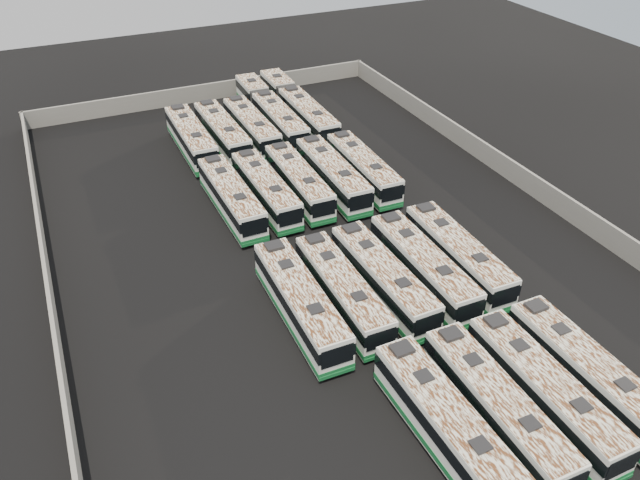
{
  "coord_description": "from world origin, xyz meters",
  "views": [
    {
      "loc": [
        -18.76,
        -40.9,
        31.15
      ],
      "look_at": [
        -0.96,
        -1.65,
        1.6
      ],
      "focal_mm": 35.0,
      "sensor_mm": 36.0,
      "label": 1
    }
  ],
  "objects_px": {
    "bus_front_far_right": "(586,372)",
    "bus_midfront_center": "(383,278)",
    "bus_midback_right": "(333,175)",
    "bus_back_center": "(252,127)",
    "bus_front_center": "(496,407)",
    "bus_midfront_right": "(423,267)",
    "bus_front_left": "(447,426)",
    "bus_midback_left": "(266,190)",
    "bus_midfront_far_right": "(458,255)",
    "bus_midfront_left": "(342,291)",
    "bus_back_far_right": "(297,106)",
    "bus_midfront_far_left": "(300,302)",
    "bus_front_right": "(544,391)",
    "bus_midback_center": "(299,182)",
    "bus_back_left": "(222,133)",
    "bus_back_right": "(270,111)",
    "bus_back_far_left": "(191,138)",
    "bus_midback_far_right": "(363,168)",
    "bus_midback_far_left": "(231,197)"
  },
  "relations": [
    {
      "from": "bus_midback_center",
      "to": "bus_back_left",
      "type": "relative_size",
      "value": 0.96
    },
    {
      "from": "bus_midfront_far_left",
      "to": "bus_midback_far_right",
      "type": "bearing_deg",
      "value": 50.78
    },
    {
      "from": "bus_midfront_far_left",
      "to": "bus_midfront_right",
      "type": "height_order",
      "value": "bus_midfront_far_left"
    },
    {
      "from": "bus_midfront_right",
      "to": "bus_midback_far_left",
      "type": "relative_size",
      "value": 1.01
    },
    {
      "from": "bus_front_right",
      "to": "bus_midfront_right",
      "type": "xyz_separation_m",
      "value": [
        0.02,
        13.93,
        0.03
      ]
    },
    {
      "from": "bus_midfront_right",
      "to": "bus_back_right",
      "type": "relative_size",
      "value": 0.65
    },
    {
      "from": "bus_midfront_right",
      "to": "bus_midfront_left",
      "type": "bearing_deg",
      "value": -179.75
    },
    {
      "from": "bus_midfront_far_left",
      "to": "bus_midfront_left",
      "type": "bearing_deg",
      "value": 0.75
    },
    {
      "from": "bus_front_center",
      "to": "bus_midfront_right",
      "type": "distance_m",
      "value": 14.17
    },
    {
      "from": "bus_midfront_right",
      "to": "bus_back_left",
      "type": "xyz_separation_m",
      "value": [
        -6.97,
        30.46,
        0.02
      ]
    },
    {
      "from": "bus_midback_right",
      "to": "bus_back_right",
      "type": "height_order",
      "value": "bus_midback_right"
    },
    {
      "from": "bus_midfront_far_left",
      "to": "bus_midback_left",
      "type": "xyz_separation_m",
      "value": [
        3.46,
        16.61,
        -0.08
      ]
    },
    {
      "from": "bus_front_right",
      "to": "bus_midback_left",
      "type": "relative_size",
      "value": 1.01
    },
    {
      "from": "bus_midback_right",
      "to": "bus_back_center",
      "type": "xyz_separation_m",
      "value": [
        -3.51,
        13.99,
        -0.02
      ]
    },
    {
      "from": "bus_midfront_center",
      "to": "bus_midfront_far_right",
      "type": "relative_size",
      "value": 1.0
    },
    {
      "from": "bus_midback_center",
      "to": "bus_back_left",
      "type": "distance_m",
      "value": 14.15
    },
    {
      "from": "bus_back_far_left",
      "to": "bus_front_center",
      "type": "bearing_deg",
      "value": -81.05
    },
    {
      "from": "bus_front_left",
      "to": "bus_midfront_right",
      "type": "bearing_deg",
      "value": 62.05
    },
    {
      "from": "bus_midfront_far_right",
      "to": "bus_midfront_right",
      "type": "bearing_deg",
      "value": -174.99
    },
    {
      "from": "bus_front_left",
      "to": "bus_front_center",
      "type": "bearing_deg",
      "value": -0.56
    },
    {
      "from": "bus_midfront_center",
      "to": "bus_midback_center",
      "type": "height_order",
      "value": "bus_midfront_center"
    },
    {
      "from": "bus_front_far_right",
      "to": "bus_midfront_center",
      "type": "relative_size",
      "value": 0.99
    },
    {
      "from": "bus_front_left",
      "to": "bus_back_left",
      "type": "distance_m",
      "value": 44.23
    },
    {
      "from": "bus_midfront_far_right",
      "to": "bus_midback_right",
      "type": "relative_size",
      "value": 0.98
    },
    {
      "from": "bus_back_center",
      "to": "bus_front_left",
      "type": "bearing_deg",
      "value": -95.02
    },
    {
      "from": "bus_front_right",
      "to": "bus_midfront_far_right",
      "type": "height_order",
      "value": "bus_midfront_far_right"
    },
    {
      "from": "bus_midfront_far_right",
      "to": "bus_back_far_left",
      "type": "distance_m",
      "value": 33.3
    },
    {
      "from": "bus_midfront_left",
      "to": "bus_back_right",
      "type": "relative_size",
      "value": 0.63
    },
    {
      "from": "bus_front_left",
      "to": "bus_midback_right",
      "type": "relative_size",
      "value": 1.0
    },
    {
      "from": "bus_front_right",
      "to": "bus_midback_center",
      "type": "bearing_deg",
      "value": 96.44
    },
    {
      "from": "bus_midfront_left",
      "to": "bus_midfront_right",
      "type": "distance_m",
      "value": 7.04
    },
    {
      "from": "bus_midback_left",
      "to": "bus_midback_right",
      "type": "bearing_deg",
      "value": -1.55
    },
    {
      "from": "bus_midback_left",
      "to": "bus_back_left",
      "type": "relative_size",
      "value": 0.96
    },
    {
      "from": "bus_midfront_far_right",
      "to": "bus_midback_right",
      "type": "distance_m",
      "value": 16.64
    },
    {
      "from": "bus_midfront_left",
      "to": "bus_midfront_far_right",
      "type": "xyz_separation_m",
      "value": [
        10.48,
        0.25,
        0.03
      ]
    },
    {
      "from": "bus_front_left",
      "to": "bus_midback_right",
      "type": "xyz_separation_m",
      "value": [
        6.97,
        30.28,
        0.01
      ]
    },
    {
      "from": "bus_midfront_far_right",
      "to": "bus_midback_center",
      "type": "bearing_deg",
      "value": 113.91
    },
    {
      "from": "bus_front_center",
      "to": "bus_midfront_far_right",
      "type": "xyz_separation_m",
      "value": [
        6.93,
        13.97,
        0.02
      ]
    },
    {
      "from": "bus_midfront_center",
      "to": "bus_back_right",
      "type": "relative_size",
      "value": 0.64
    },
    {
      "from": "bus_front_right",
      "to": "bus_back_left",
      "type": "bearing_deg",
      "value": 98.81
    },
    {
      "from": "bus_midfront_far_right",
      "to": "bus_midback_far_left",
      "type": "height_order",
      "value": "bus_midback_far_left"
    },
    {
      "from": "bus_midback_far_left",
      "to": "bus_back_center",
      "type": "height_order",
      "value": "bus_back_center"
    },
    {
      "from": "bus_front_right",
      "to": "bus_back_center",
      "type": "bearing_deg",
      "value": 94.42
    },
    {
      "from": "bus_midfront_center",
      "to": "bus_back_far_right",
      "type": "relative_size",
      "value": 0.63
    },
    {
      "from": "bus_midback_right",
      "to": "bus_back_far_left",
      "type": "xyz_separation_m",
      "value": [
        -10.5,
        13.96,
        0.02
      ]
    },
    {
      "from": "bus_midfront_far_left",
      "to": "bus_midback_left",
      "type": "distance_m",
      "value": 16.97
    },
    {
      "from": "bus_front_far_right",
      "to": "bus_midfront_center",
      "type": "height_order",
      "value": "bus_midfront_center"
    },
    {
      "from": "bus_front_left",
      "to": "bus_midfront_right",
      "type": "height_order",
      "value": "bus_front_left"
    },
    {
      "from": "bus_front_right",
      "to": "bus_midback_far_right",
      "type": "relative_size",
      "value": 1.01
    },
    {
      "from": "bus_back_right",
      "to": "bus_back_far_right",
      "type": "height_order",
      "value": "bus_back_far_right"
    }
  ]
}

